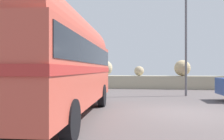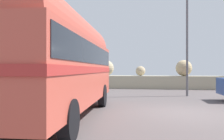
{
  "view_description": "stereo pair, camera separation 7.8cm",
  "coord_description": "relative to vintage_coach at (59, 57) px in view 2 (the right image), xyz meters",
  "views": [
    {
      "loc": [
        -1.23,
        -9.41,
        1.64
      ],
      "look_at": [
        -2.59,
        -1.0,
        1.62
      ],
      "focal_mm": 39.06,
      "sensor_mm": 36.0,
      "label": 1
    },
    {
      "loc": [
        -1.16,
        -9.39,
        1.64
      ],
      "look_at": [
        -2.59,
        -1.0,
        1.62
      ],
      "focal_mm": 39.06,
      "sensor_mm": 36.0,
      "label": 2
    }
  ],
  "objects": [
    {
      "name": "vintage_coach",
      "position": [
        0.0,
        0.0,
        0.0
      ],
      "size": [
        2.99,
        8.73,
        3.7
      ],
      "rotation": [
        0.0,
        0.0,
        0.06
      ],
      "color": "black",
      "rests_on": "ground"
    },
    {
      "name": "breakwater",
      "position": [
        4.31,
        13.44,
        -1.35
      ],
      "size": [
        31.36,
        2.24,
        2.44
      ],
      "color": "#ABA387",
      "rests_on": "ground"
    },
    {
      "name": "ground",
      "position": [
        4.3,
        1.66,
        -2.04
      ],
      "size": [
        32.0,
        26.0,
        0.02
      ],
      "color": "#534A4B"
    },
    {
      "name": "lamp_post",
      "position": [
        5.1,
        7.57,
        1.66
      ],
      "size": [
        0.76,
        1.01,
        6.6
      ],
      "color": "#5B5B60",
      "rests_on": "ground"
    }
  ]
}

